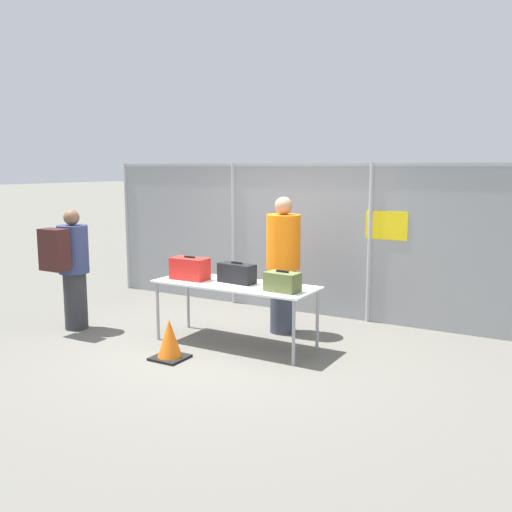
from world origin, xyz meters
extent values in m
plane|color=#605E56|center=(0.00, 0.00, 0.00)|extent=(120.00, 120.00, 0.00)
cylinder|color=#9EA0A5|center=(-3.45, 2.05, 1.14)|extent=(0.07, 0.07, 2.28)
cylinder|color=#9EA0A5|center=(-1.15, 2.05, 1.14)|extent=(0.07, 0.07, 2.28)
cylinder|color=#9EA0A5|center=(1.15, 2.05, 1.14)|extent=(0.07, 0.07, 2.28)
cube|color=gray|center=(0.00, 2.05, 1.14)|extent=(6.91, 0.01, 2.28)
cube|color=#9EA0A5|center=(0.00, 2.05, 2.25)|extent=(6.91, 0.04, 0.04)
cube|color=yellow|center=(1.38, 2.04, 1.42)|extent=(0.60, 0.01, 0.40)
cube|color=silver|center=(0.07, 0.15, 0.77)|extent=(2.08, 0.77, 0.02)
cylinder|color=#99999E|center=(-0.92, -0.17, 0.38)|extent=(0.04, 0.04, 0.76)
cylinder|color=#99999E|center=(1.05, -0.17, 0.38)|extent=(0.04, 0.04, 0.76)
cylinder|color=#99999E|center=(-0.92, 0.48, 0.38)|extent=(0.04, 0.04, 0.76)
cylinder|color=#99999E|center=(1.05, 0.48, 0.38)|extent=(0.04, 0.04, 0.76)
cube|color=red|center=(-0.58, 0.08, 0.93)|extent=(0.48, 0.26, 0.28)
cube|color=black|center=(-0.58, 0.08, 1.08)|extent=(0.16, 0.03, 0.02)
cube|color=black|center=(0.06, 0.20, 0.91)|extent=(0.50, 0.26, 0.24)
cube|color=black|center=(0.06, 0.20, 1.04)|extent=(0.16, 0.04, 0.02)
cube|color=#566033|center=(0.79, 0.04, 0.90)|extent=(0.42, 0.27, 0.23)
cube|color=black|center=(0.79, 0.04, 1.03)|extent=(0.16, 0.04, 0.02)
cylinder|color=#2D2D33|center=(-2.23, -0.34, 0.39)|extent=(0.31, 0.31, 0.79)
cylinder|color=navy|center=(-2.23, -0.34, 1.12)|extent=(0.41, 0.41, 0.66)
sphere|color=brown|center=(-2.23, -0.34, 1.55)|extent=(0.21, 0.21, 0.21)
cube|color=#381919|center=(-2.23, -0.66, 1.15)|extent=(0.37, 0.23, 0.55)
cylinder|color=#383D4C|center=(0.33, 0.94, 0.44)|extent=(0.35, 0.35, 0.87)
cylinder|color=orange|center=(0.33, 0.94, 1.24)|extent=(0.46, 0.46, 0.73)
sphere|color=#A57A5B|center=(0.33, 0.94, 1.72)|extent=(0.24, 0.24, 0.24)
cube|color=#B2B2B7|center=(0.65, 3.96, 0.38)|extent=(2.71, 1.39, 0.45)
sphere|color=black|center=(0.17, 3.21, 0.28)|extent=(0.56, 0.56, 0.56)
sphere|color=black|center=(0.17, 4.71, 0.28)|extent=(0.56, 0.56, 0.56)
cylinder|color=#59595B|center=(-1.18, 3.96, 0.20)|extent=(0.95, 0.06, 0.06)
cube|color=black|center=(-0.31, -0.70, 0.01)|extent=(0.38, 0.38, 0.03)
cone|color=orange|center=(-0.31, -0.70, 0.24)|extent=(0.30, 0.30, 0.48)
camera|label=1|loc=(3.79, -5.74, 2.23)|focal=40.00mm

